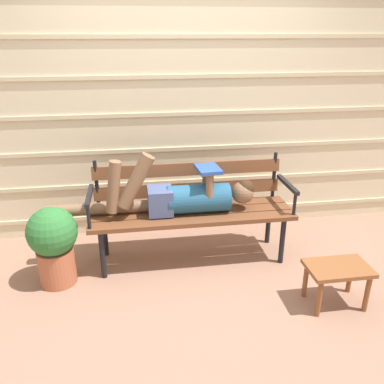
{
  "coord_description": "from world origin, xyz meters",
  "views": [
    {
      "loc": [
        -0.45,
        -2.83,
        1.86
      ],
      "look_at": [
        0.0,
        0.15,
        0.63
      ],
      "focal_mm": 36.98,
      "sensor_mm": 36.0,
      "label": 1
    }
  ],
  "objects_px": {
    "reclining_person": "(180,196)",
    "footstool": "(338,273)",
    "potted_plant": "(54,242)",
    "park_bench": "(191,204)"
  },
  "relations": [
    {
      "from": "park_bench",
      "to": "footstool",
      "type": "xyz_separation_m",
      "value": [
        0.94,
        -0.84,
        -0.24
      ]
    },
    {
      "from": "footstool",
      "to": "park_bench",
      "type": "bearing_deg",
      "value": 138.19
    },
    {
      "from": "park_bench",
      "to": "reclining_person",
      "type": "height_order",
      "value": "reclining_person"
    },
    {
      "from": "reclining_person",
      "to": "potted_plant",
      "type": "xyz_separation_m",
      "value": [
        -1.01,
        -0.19,
        -0.24
      ]
    },
    {
      "from": "potted_plant",
      "to": "park_bench",
      "type": "bearing_deg",
      "value": 13.13
    },
    {
      "from": "park_bench",
      "to": "potted_plant",
      "type": "distance_m",
      "value": 1.14
    },
    {
      "from": "park_bench",
      "to": "footstool",
      "type": "height_order",
      "value": "park_bench"
    },
    {
      "from": "reclining_person",
      "to": "footstool",
      "type": "xyz_separation_m",
      "value": [
        1.04,
        -0.77,
        -0.35
      ]
    },
    {
      "from": "park_bench",
      "to": "potted_plant",
      "type": "bearing_deg",
      "value": -166.87
    },
    {
      "from": "park_bench",
      "to": "reclining_person",
      "type": "relative_size",
      "value": 0.99
    }
  ]
}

